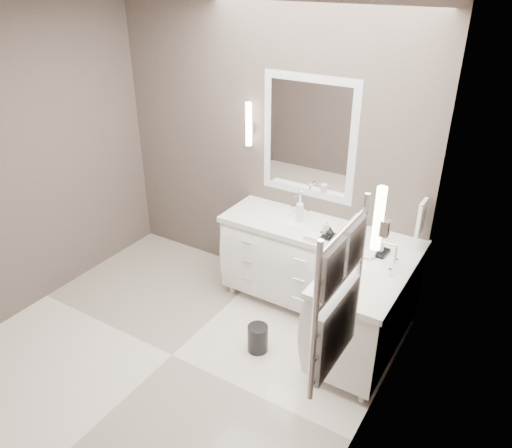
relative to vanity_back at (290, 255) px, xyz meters
The scene contains 20 objects.
floor 1.39m from the vanity_back, 110.17° to the right, with size 3.20×3.00×0.01m, color white.
ceiling 2.57m from the vanity_back, 110.17° to the right, with size 3.20×3.00×0.01m, color white.
wall_back 1.01m from the vanity_back, 148.11° to the left, with size 3.20×0.01×2.70m, color #554944.
wall_left 2.54m from the vanity_back, 149.20° to the right, with size 0.01×3.00×2.70m, color #554944.
wall_right 1.89m from the vanity_back, 46.69° to the right, with size 0.01×3.00×2.70m, color #554944.
vanity_back is the anchor object (origin of this frame).
vanity_right 0.93m from the vanity_back, 20.38° to the right, with size 0.59×1.24×0.97m.
mirror_back 1.10m from the vanity_back, 90.00° to the left, with size 0.90×0.02×1.10m.
mirror_right 1.62m from the vanity_back, 20.48° to the right, with size 0.02×0.90×1.10m.
sconce_back 1.27m from the vanity_back, 160.98° to the left, with size 0.06×0.06×0.40m.
sconce_right 1.84m from the vanity_back, 43.07° to the right, with size 0.06×0.06×0.40m.
towel_bar_corner 1.26m from the vanity_back, ahead, with size 0.03×0.22×0.30m.
towel_ladder 2.16m from the vanity_back, 55.90° to the right, with size 0.06×0.58×0.90m.
waste_bin 0.88m from the vanity_back, 81.04° to the right, with size 0.17×0.17×0.24m, color black.
amenity_tray_back 0.56m from the vanity_back, 15.14° to the right, with size 0.16×0.12×0.02m, color black.
amenity_tray_right 0.95m from the vanity_back, ahead, with size 0.12×0.16×0.02m, color black.
water_bottle 0.46m from the vanity_back, ahead, with size 0.06×0.06×0.18m, color silver.
soap_bottle_a 0.60m from the vanity_back, 13.43° to the right, with size 0.06×0.06×0.14m, color white.
soap_bottle_b 0.63m from the vanity_back, 17.80° to the right, with size 0.07×0.07×0.09m, color black.
soap_bottle_c 0.99m from the vanity_back, ahead, with size 0.05×0.06×0.14m, color white.
Camera 1 is at (2.27, -2.34, 2.92)m, focal length 35.00 mm.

